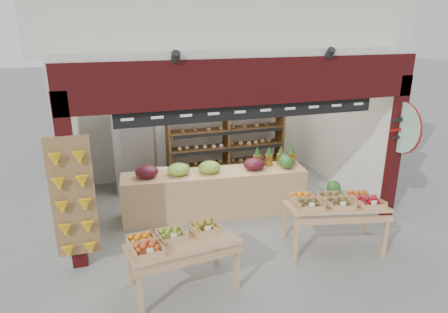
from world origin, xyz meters
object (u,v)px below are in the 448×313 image
(back_shelving, at_px, (226,133))
(cardboard_stack, at_px, (176,189))
(refrigerator, at_px, (136,146))
(watermelon_pile, at_px, (332,198))
(display_table_right, at_px, (335,203))
(display_table_left, at_px, (173,242))
(mid_counter, at_px, (214,191))

(back_shelving, height_order, cardboard_stack, back_shelving)
(back_shelving, bearing_deg, refrigerator, -174.48)
(cardboard_stack, bearing_deg, back_shelving, 37.54)
(cardboard_stack, distance_m, watermelon_pile, 3.14)
(display_table_right, bearing_deg, cardboard_stack, 130.31)
(refrigerator, relative_size, display_table_left, 1.31)
(display_table_right, bearing_deg, mid_counter, 131.77)
(display_table_left, height_order, watermelon_pile, display_table_left)
(refrigerator, height_order, display_table_left, refrigerator)
(watermelon_pile, bearing_deg, cardboard_stack, 158.12)
(display_table_left, xyz_separation_m, display_table_right, (2.65, 0.28, 0.07))
(display_table_left, relative_size, watermelon_pile, 2.25)
(back_shelving, bearing_deg, display_table_right, -79.24)
(refrigerator, height_order, mid_counter, refrigerator)
(refrigerator, distance_m, cardboard_stack, 1.34)
(display_table_right, bearing_deg, display_table_left, -173.92)
(mid_counter, xyz_separation_m, display_table_right, (1.51, -1.69, 0.30))
(refrigerator, xyz_separation_m, watermelon_pile, (3.58, -2.06, -0.82))
(cardboard_stack, distance_m, display_table_left, 2.84)
(mid_counter, bearing_deg, display_table_right, -48.23)
(back_shelving, height_order, watermelon_pile, back_shelving)
(cardboard_stack, xyz_separation_m, display_table_left, (-0.56, -2.75, 0.44))
(back_shelving, distance_m, mid_counter, 2.13)
(refrigerator, relative_size, display_table_right, 1.19)
(back_shelving, bearing_deg, cardboard_stack, -142.46)
(back_shelving, distance_m, display_table_right, 3.63)
(back_shelving, relative_size, refrigerator, 1.39)
(refrigerator, height_order, watermelon_pile, refrigerator)
(display_table_right, bearing_deg, watermelon_pile, 57.86)
(display_table_left, bearing_deg, display_table_right, 6.08)
(refrigerator, distance_m, display_table_left, 3.65)
(mid_counter, height_order, watermelon_pile, mid_counter)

